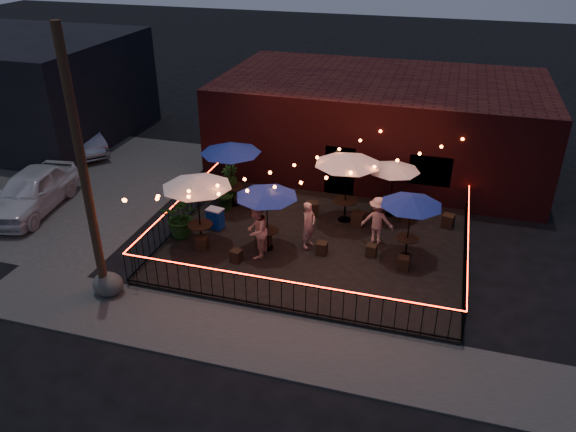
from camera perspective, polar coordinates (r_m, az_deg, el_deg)
name	(u,v)px	position (r m, az deg, el deg)	size (l,w,h in m)	color
ground	(300,277)	(18.04, 1.20, -6.18)	(110.00, 110.00, 0.00)	black
patio	(315,244)	(19.63, 2.75, -2.85)	(10.00, 8.00, 0.15)	black
sidewalk	(268,341)	(15.55, -2.04, -12.58)	(18.00, 2.50, 0.05)	#3B3936
parking_lot	(57,182)	(26.32, -22.40, 3.18)	(11.00, 12.00, 0.02)	#3B3936
brick_building	(380,123)	(25.88, 9.35, 9.33)	(14.00, 8.00, 4.00)	#370F10
background_building	(9,86)	(32.92, -26.46, 11.76)	(12.00, 9.00, 5.00)	black
utility_pole	(84,174)	(16.21, -20.03, 4.00)	(0.26, 0.26, 8.00)	#3E2D19
fence_front	(281,295)	(16.08, -0.67, -8.08)	(10.00, 0.04, 1.04)	black
fence_left	(183,210)	(20.91, -10.63, 0.57)	(0.04, 8.00, 1.04)	black
fence_right	(466,251)	(18.99, 17.62, -3.37)	(0.04, 8.00, 1.04)	black
festoon_lights	(285,180)	(18.47, -0.35, 3.66)	(10.02, 8.72, 1.32)	#EE541A
cafe_table_0	(197,183)	(18.56, -9.27, 3.36)	(2.65, 2.65, 2.58)	black
cafe_table_1	(231,149)	(21.28, -5.85, 6.79)	(3.04, 3.04, 2.55)	black
cafe_table_2	(267,193)	(18.23, -2.18, 2.36)	(2.12, 2.12, 2.30)	black
cafe_table_3	(348,160)	(20.06, 6.07, 5.68)	(2.93, 2.93, 2.64)	black
cafe_table_4	(412,201)	(18.23, 12.45, 1.45)	(2.67, 2.67, 2.23)	black
cafe_table_5	(394,167)	(20.89, 10.71, 4.90)	(2.00, 2.00, 2.14)	black
bistro_chair_0	(202,243)	(19.28, -8.72, -2.73)	(0.39, 0.39, 0.47)	black
bistro_chair_1	(236,256)	(18.51, -5.27, -4.03)	(0.34, 0.34, 0.40)	black
bistro_chair_2	(226,202)	(22.01, -6.37, 1.43)	(0.34, 0.34, 0.40)	black
bistro_chair_3	(255,203)	(21.79, -3.36, 1.33)	(0.37, 0.37, 0.44)	black
bistro_chair_4	(263,240)	(19.23, -2.51, -2.44)	(0.42, 0.42, 0.50)	black
bistro_chair_5	(322,248)	(18.87, 3.45, -3.26)	(0.35, 0.35, 0.41)	black
bistro_chair_6	(312,208)	(21.28, 2.50, 0.78)	(0.43, 0.43, 0.51)	black
bistro_chair_7	(359,219)	(20.68, 7.19, -0.28)	(0.43, 0.43, 0.51)	black
bistro_chair_8	(371,250)	(18.93, 8.47, -3.46)	(0.34, 0.34, 0.40)	black
bistro_chair_9	(403,263)	(18.41, 11.64, -4.70)	(0.36, 0.36, 0.43)	black
bistro_chair_10	(407,215)	(21.24, 12.01, 0.08)	(0.43, 0.43, 0.51)	black
bistro_chair_11	(448,221)	(21.25, 15.96, -0.46)	(0.40, 0.40, 0.47)	black
patron_a	(309,225)	(18.96, 2.11, -0.90)	(0.60, 0.39, 1.65)	tan
patron_b	(257,231)	(18.33, -3.22, -1.50)	(0.94, 0.73, 1.94)	#DDAC97
patron_c	(377,221)	(19.38, 9.07, -0.46)	(1.11, 0.64, 1.72)	tan
potted_shrub_a	(182,217)	(19.97, -10.72, -0.08)	(1.34, 1.16, 1.49)	#1C3D10
potted_shrub_b	(227,192)	(21.56, -6.21, 2.46)	(0.82, 0.66, 1.49)	#16400F
potted_shrub_c	(229,180)	(22.85, -5.98, 3.66)	(0.69, 0.69, 1.23)	#144012
cooler	(215,218)	(20.45, -7.40, -0.23)	(0.64, 0.51, 0.77)	#0A33B0
boulder	(108,284)	(17.91, -17.81, -6.61)	(0.93, 0.79, 0.72)	#484843
car_white	(31,191)	(23.83, -24.64, 2.29)	(1.91, 4.75, 1.62)	white
car_silver	(80,137)	(29.32, -20.42, 7.58)	(1.59, 4.55, 1.50)	#A3A3AB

